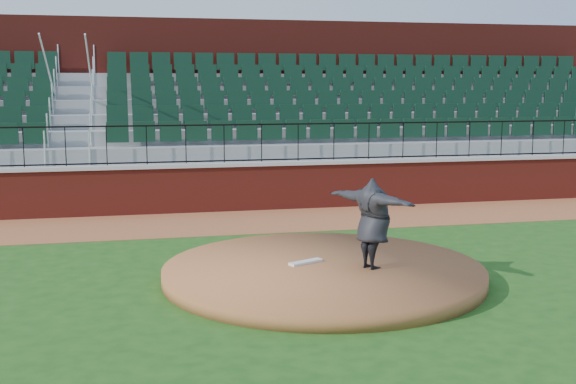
% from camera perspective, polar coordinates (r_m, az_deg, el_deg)
% --- Properties ---
extents(ground, '(90.00, 90.00, 0.00)m').
position_cam_1_polar(ground, '(12.74, 1.48, -6.78)').
color(ground, '#1C4814').
rests_on(ground, ground).
extents(warning_track, '(34.00, 3.20, 0.01)m').
position_cam_1_polar(warning_track, '(17.89, -2.73, -2.29)').
color(warning_track, brown).
rests_on(warning_track, ground).
extents(field_wall, '(34.00, 0.35, 1.20)m').
position_cam_1_polar(field_wall, '(19.35, -3.55, 0.31)').
color(field_wall, maroon).
rests_on(field_wall, ground).
extents(wall_cap, '(34.00, 0.45, 0.10)m').
position_cam_1_polar(wall_cap, '(19.27, -3.57, 2.23)').
color(wall_cap, '#B7B7B7').
rests_on(wall_cap, field_wall).
extents(wall_railing, '(34.00, 0.05, 1.00)m').
position_cam_1_polar(wall_railing, '(19.21, -3.59, 3.86)').
color(wall_railing, black).
rests_on(wall_railing, wall_cap).
extents(seating_stands, '(34.00, 5.10, 4.60)m').
position_cam_1_polar(seating_stands, '(21.87, -4.73, 5.72)').
color(seating_stands, gray).
rests_on(seating_stands, ground).
extents(concourse_wall, '(34.00, 0.50, 5.50)m').
position_cam_1_polar(concourse_wall, '(24.63, -5.64, 7.07)').
color(concourse_wall, maroon).
rests_on(concourse_wall, ground).
extents(pitchers_mound, '(5.55, 5.55, 0.25)m').
position_cam_1_polar(pitchers_mound, '(12.59, 2.80, -6.38)').
color(pitchers_mound, brown).
rests_on(pitchers_mound, ground).
extents(pitching_rubber, '(0.66, 0.42, 0.04)m').
position_cam_1_polar(pitching_rubber, '(12.69, 1.42, -5.57)').
color(pitching_rubber, silver).
rests_on(pitching_rubber, pitchers_mound).
extents(pitcher, '(1.35, 1.93, 1.55)m').
position_cam_1_polar(pitcher, '(12.29, 6.73, -2.49)').
color(pitcher, black).
rests_on(pitcher, pitchers_mound).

